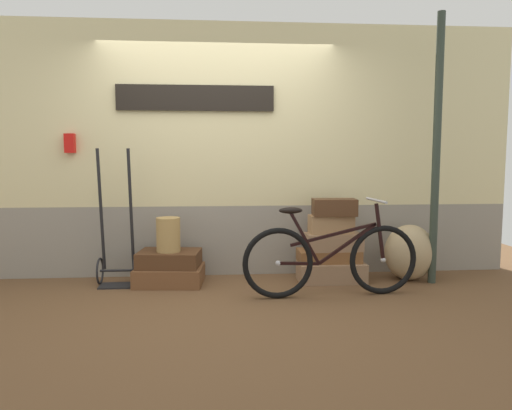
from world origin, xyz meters
TOP-DOWN VIEW (x-y plane):
  - ground at (0.00, 0.00)m, footprint 8.51×5.20m
  - station_building at (0.01, 0.85)m, footprint 6.51×0.74m
  - suitcase_0 at (-0.50, 0.41)m, footprint 0.71×0.55m
  - suitcase_1 at (-0.50, 0.43)m, footprint 0.66×0.50m
  - suitcase_2 at (1.18, 0.38)m, footprint 0.69×0.37m
  - suitcase_3 at (1.16, 0.42)m, footprint 0.65×0.33m
  - suitcase_4 at (1.20, 0.40)m, footprint 0.59×0.31m
  - suitcase_5 at (1.17, 0.42)m, footprint 0.46×0.23m
  - suitcase_6 at (1.20, 0.39)m, footprint 0.46×0.26m
  - wicker_basket at (-0.50, 0.40)m, footprint 0.24×0.24m
  - luggage_trolley at (-1.03, 0.45)m, footprint 0.38×0.36m
  - burlap_sack at (2.01, 0.38)m, footprint 0.52×0.45m
  - bicycle at (1.04, -0.14)m, footprint 1.67×0.46m

SIDE VIEW (x-z plane):
  - ground at x=0.00m, z-range -0.06..0.00m
  - suitcase_0 at x=-0.50m, z-range 0.00..0.18m
  - suitcase_2 at x=1.18m, z-range 0.00..0.20m
  - suitcase_1 at x=-0.50m, z-range 0.18..0.34m
  - suitcase_3 at x=1.16m, z-range 0.20..0.33m
  - burlap_sack at x=2.01m, z-range 0.00..0.59m
  - luggage_trolley at x=-1.03m, z-range -0.35..1.03m
  - bicycle at x=1.04m, z-range -0.10..0.81m
  - suitcase_4 at x=1.20m, z-range 0.33..0.50m
  - wicker_basket at x=-0.50m, z-range 0.34..0.69m
  - suitcase_5 at x=1.17m, z-range 0.50..0.69m
  - suitcase_6 at x=1.20m, z-range 0.69..0.87m
  - station_building at x=0.01m, z-range 0.00..2.72m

